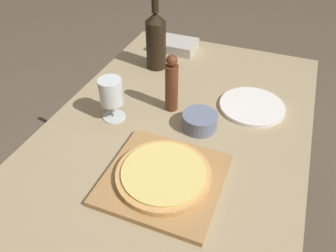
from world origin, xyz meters
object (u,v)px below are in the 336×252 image
pizza (164,174)px  small_bowl (200,121)px  wine_bottle (156,40)px  wine_glass (111,93)px  pepper_mill (172,85)px

pizza → small_bowl: (0.02, 0.26, -0.00)m
wine_bottle → wine_glass: wine_bottle is taller
wine_bottle → pepper_mill: size_ratio=1.53×
pizza → wine_bottle: size_ratio=0.82×
pizza → small_bowl: size_ratio=2.28×
pepper_mill → wine_glass: size_ratio=1.40×
wine_glass → small_bowl: (0.29, 0.06, -0.07)m
small_bowl → pizza: bearing=-95.3°
pepper_mill → small_bowl: pepper_mill is taller
wine_bottle → wine_glass: 0.38m
small_bowl → wine_glass: bearing=-169.3°
pepper_mill → small_bowl: (0.13, -0.07, -0.07)m
pizza → wine_bottle: wine_bottle is taller
pizza → pepper_mill: 0.35m
wine_glass → small_bowl: wine_glass is taller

